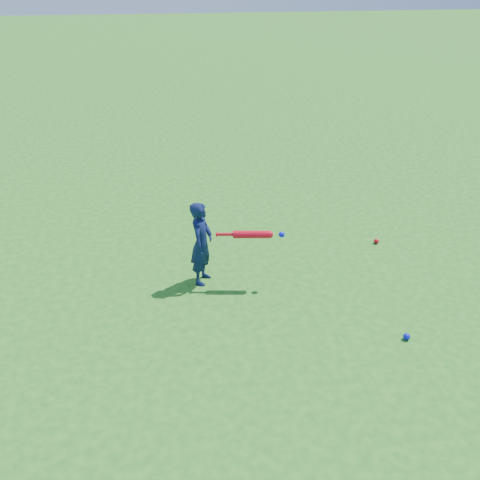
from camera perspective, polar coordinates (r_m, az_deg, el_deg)
The scene contains 5 objects.
ground at distance 7.18m, azimuth -9.34°, elevation -5.00°, with size 80.00×80.00×0.00m, color #206B19.
child at distance 6.95m, azimuth -4.12°, elevation -0.35°, with size 0.42×0.27×1.14m, color #0D1741.
ground_ball_red at distance 8.39m, azimuth 14.34°, elevation -0.11°, with size 0.08×0.08×0.08m, color red.
ground_ball_blue at distance 6.45m, azimuth 17.35°, elevation -9.81°, with size 0.08×0.08×0.08m, color #0C12CF.
bat_swing at distance 6.81m, azimuth 1.54°, elevation 0.59°, with size 0.87×0.21×0.10m.
Camera 1 is at (0.23, -6.06, 3.85)m, focal length 40.00 mm.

